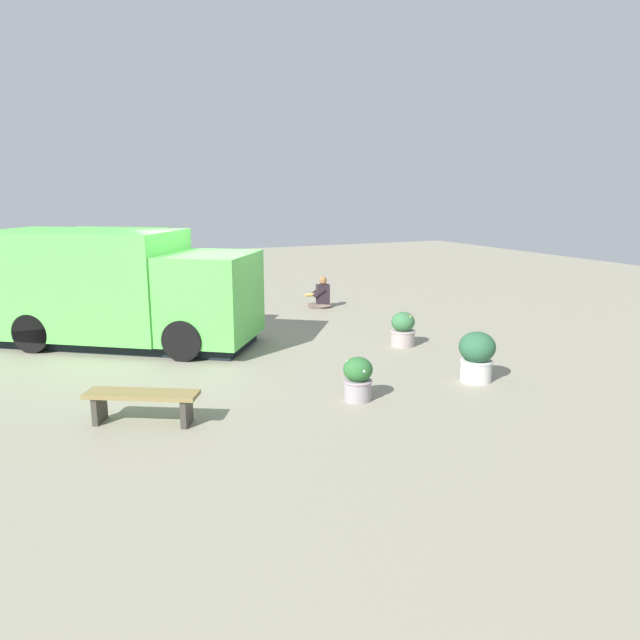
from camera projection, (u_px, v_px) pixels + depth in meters
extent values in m
plane|color=gray|center=(213.00, 346.00, 12.48)|extent=(40.00, 40.00, 0.00)
cube|color=#5ACC50|center=(87.00, 282.00, 12.54)|extent=(3.93, 4.31, 2.13)
cube|color=#5ACC50|center=(211.00, 296.00, 12.08)|extent=(2.60, 2.50, 1.71)
cube|color=black|center=(248.00, 283.00, 11.87)|extent=(1.39, 1.01, 0.65)
cube|color=black|center=(113.00, 270.00, 13.54)|extent=(1.24, 1.71, 0.75)
cube|color=#5FC14A|center=(117.00, 228.00, 13.63)|extent=(1.81, 2.20, 0.03)
cube|color=black|center=(127.00, 339.00, 12.64)|extent=(4.37, 5.16, 0.22)
cylinder|color=black|center=(183.00, 340.00, 11.36)|extent=(0.64, 0.76, 0.78)
cylinder|color=black|center=(218.00, 320.00, 13.18)|extent=(0.64, 0.76, 0.78)
cylinder|color=black|center=(32.00, 333.00, 11.94)|extent=(0.64, 0.76, 0.78)
cylinder|color=black|center=(86.00, 314.00, 13.76)|extent=(0.64, 0.76, 0.78)
ellipsoid|color=#756257|center=(323.00, 305.00, 16.57)|extent=(0.51, 0.58, 0.11)
cube|color=#756257|center=(315.00, 305.00, 16.61)|extent=(0.16, 0.37, 0.11)
cube|color=#756257|center=(317.00, 306.00, 16.42)|extent=(0.16, 0.37, 0.11)
cube|color=#2E222A|center=(323.00, 294.00, 16.51)|extent=(0.27, 0.37, 0.53)
sphere|color=#A4754F|center=(323.00, 281.00, 16.43)|extent=(0.21, 0.21, 0.21)
sphere|color=olive|center=(323.00, 280.00, 16.43)|extent=(0.21, 0.21, 0.21)
cube|color=#2E222A|center=(317.00, 291.00, 16.55)|extent=(0.14, 0.35, 0.28)
cube|color=#2E222A|center=(319.00, 292.00, 16.36)|extent=(0.14, 0.35, 0.28)
cylinder|color=tan|center=(312.00, 295.00, 16.42)|extent=(0.12, 0.39, 0.09)
cube|color=#6DA941|center=(312.00, 294.00, 16.42)|extent=(0.07, 0.33, 0.02)
cylinder|color=#A19191|center=(403.00, 338.00, 12.50)|extent=(0.50, 0.50, 0.32)
torus|color=#A39793|center=(403.00, 331.00, 12.47)|extent=(0.52, 0.52, 0.04)
ellipsoid|color=#366C3E|center=(403.00, 322.00, 12.43)|extent=(0.48, 0.48, 0.41)
sphere|color=#D7D051|center=(398.00, 319.00, 12.61)|extent=(0.07, 0.07, 0.07)
sphere|color=#EFD956|center=(410.00, 321.00, 12.26)|extent=(0.07, 0.07, 0.07)
sphere|color=#DFD65A|center=(410.00, 321.00, 12.26)|extent=(0.05, 0.05, 0.05)
sphere|color=#E3D94D|center=(394.00, 319.00, 12.52)|extent=(0.05, 0.05, 0.05)
sphere|color=#DED259|center=(410.00, 317.00, 12.30)|extent=(0.08, 0.08, 0.08)
sphere|color=#D6E456|center=(412.00, 319.00, 12.34)|extent=(0.06, 0.06, 0.06)
cylinder|color=silver|center=(476.00, 371.00, 10.18)|extent=(0.52, 0.52, 0.36)
torus|color=beige|center=(476.00, 361.00, 10.14)|extent=(0.54, 0.54, 0.04)
ellipsoid|color=#295B3A|center=(477.00, 347.00, 10.09)|extent=(0.61, 0.61, 0.52)
sphere|color=purple|center=(465.00, 339.00, 10.23)|extent=(0.07, 0.07, 0.07)
sphere|color=#A260B4|center=(490.00, 348.00, 9.89)|extent=(0.08, 0.08, 0.08)
sphere|color=#885FB6|center=(489.00, 340.00, 10.15)|extent=(0.07, 0.07, 0.07)
sphere|color=#A255C4|center=(491.00, 343.00, 10.16)|extent=(0.07, 0.07, 0.07)
cylinder|color=gray|center=(358.00, 390.00, 9.26)|extent=(0.42, 0.42, 0.32)
torus|color=gray|center=(358.00, 381.00, 9.23)|extent=(0.45, 0.45, 0.04)
ellipsoid|color=#2B6530|center=(358.00, 369.00, 9.19)|extent=(0.45, 0.45, 0.38)
sphere|color=white|center=(359.00, 360.00, 9.31)|extent=(0.05, 0.05, 0.05)
sphere|color=silver|center=(346.00, 366.00, 9.26)|extent=(0.08, 0.08, 0.08)
sphere|color=white|center=(366.00, 362.00, 9.27)|extent=(0.06, 0.06, 0.06)
sphere|color=white|center=(348.00, 362.00, 9.24)|extent=(0.08, 0.08, 0.08)
sphere|color=white|center=(347.00, 367.00, 9.27)|extent=(0.05, 0.05, 0.05)
sphere|color=white|center=(363.00, 371.00, 9.01)|extent=(0.08, 0.08, 0.08)
cube|color=olive|center=(142.00, 394.00, 8.27)|extent=(1.11, 1.54, 0.06)
cube|color=#3A3830|center=(99.00, 409.00, 8.37)|extent=(0.34, 0.24, 0.39)
cube|color=#3A3830|center=(187.00, 411.00, 8.27)|extent=(0.34, 0.24, 0.39)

